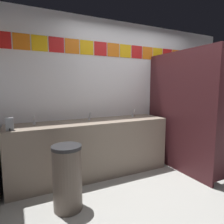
% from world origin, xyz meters
% --- Properties ---
extents(ground_plane, '(9.71, 9.71, 0.00)m').
position_xyz_m(ground_plane, '(0.00, 0.00, 0.00)').
color(ground_plane, '#9E9E99').
extents(wall_back, '(4.42, 0.09, 2.57)m').
position_xyz_m(wall_back, '(0.00, 1.44, 1.29)').
color(wall_back, silver).
rests_on(wall_back, ground_plane).
extents(vanity_counter, '(2.51, 0.60, 0.88)m').
position_xyz_m(vanity_counter, '(-0.90, 1.10, 0.45)').
color(vanity_counter, gray).
rests_on(vanity_counter, ground_plane).
extents(faucet_left, '(0.04, 0.10, 0.14)m').
position_xyz_m(faucet_left, '(-1.74, 1.19, 0.94)').
color(faucet_left, silver).
rests_on(faucet_left, vanity_counter).
extents(faucet_center, '(0.04, 0.10, 0.14)m').
position_xyz_m(faucet_center, '(-0.90, 1.19, 0.94)').
color(faucet_center, silver).
rests_on(faucet_center, vanity_counter).
extents(faucet_right, '(0.04, 0.10, 0.14)m').
position_xyz_m(faucet_right, '(-0.07, 1.19, 0.94)').
color(faucet_right, silver).
rests_on(faucet_right, vanity_counter).
extents(soap_dispenser, '(0.09, 0.09, 0.16)m').
position_xyz_m(soap_dispenser, '(-2.05, 0.92, 0.96)').
color(soap_dispenser, gray).
rests_on(soap_dispenser, vanity_counter).
extents(stall_divider, '(0.92, 1.48, 2.01)m').
position_xyz_m(stall_divider, '(0.63, 0.40, 1.00)').
color(stall_divider, '#471E23').
rests_on(stall_divider, ground_plane).
extents(toilet, '(0.39, 0.49, 0.74)m').
position_xyz_m(toilet, '(0.98, 0.91, 0.30)').
color(toilet, white).
rests_on(toilet, ground_plane).
extents(trash_bin, '(0.34, 0.34, 0.76)m').
position_xyz_m(trash_bin, '(-1.47, 0.37, 0.38)').
color(trash_bin, brown).
rests_on(trash_bin, ground_plane).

